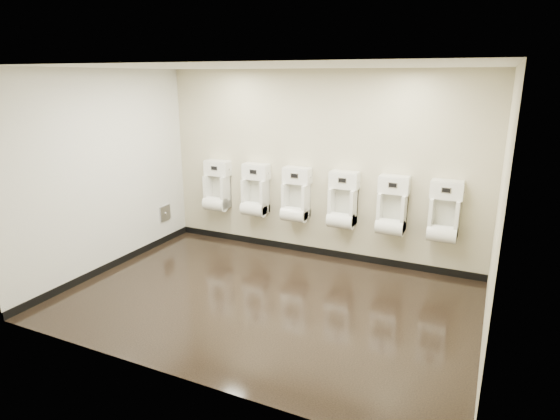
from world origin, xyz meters
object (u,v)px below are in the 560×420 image
at_px(urinal_4, 392,210).
at_px(urinal_0, 217,189).
at_px(urinal_1, 255,194).
at_px(access_panel, 165,213).
at_px(urinal_2, 296,199).
at_px(urinal_5, 444,216).
at_px(urinal_3, 343,204).

bearing_deg(urinal_4, urinal_0, 180.00).
bearing_deg(urinal_1, urinal_4, 0.00).
relative_size(access_panel, urinal_2, 0.31).
relative_size(urinal_1, urinal_5, 1.00).
distance_m(urinal_0, urinal_2, 1.41).
xyz_separation_m(urinal_0, urinal_4, (2.88, 0.00, 0.00)).
height_order(access_panel, urinal_4, urinal_4).
xyz_separation_m(urinal_1, urinal_4, (2.16, 0.00, 0.00)).
height_order(access_panel, urinal_2, urinal_2).
xyz_separation_m(access_panel, urinal_0, (0.78, 0.41, 0.39)).
height_order(urinal_1, urinal_2, same).
bearing_deg(access_panel, urinal_2, 10.50).
bearing_deg(urinal_0, urinal_5, 0.00).
bearing_deg(urinal_1, urinal_5, 0.00).
relative_size(urinal_0, urinal_5, 1.00).
height_order(urinal_2, urinal_5, same).
relative_size(urinal_1, urinal_3, 1.00).
bearing_deg(urinal_5, urinal_4, 180.00).
distance_m(urinal_1, urinal_4, 2.16).
bearing_deg(urinal_3, urinal_2, 180.00).
height_order(urinal_0, urinal_4, same).
xyz_separation_m(access_panel, urinal_3, (2.94, 0.41, 0.39)).
bearing_deg(urinal_3, urinal_4, 0.00).
xyz_separation_m(urinal_2, urinal_5, (2.16, 0.00, 0.00)).
bearing_deg(urinal_1, access_panel, -164.77).
relative_size(urinal_1, urinal_4, 1.00).
bearing_deg(urinal_3, urinal_0, 180.00).
bearing_deg(urinal_1, urinal_3, 0.00).
bearing_deg(urinal_5, access_panel, -174.67).
height_order(access_panel, urinal_1, urinal_1).
relative_size(access_panel, urinal_4, 0.31).
relative_size(urinal_4, urinal_5, 1.00).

